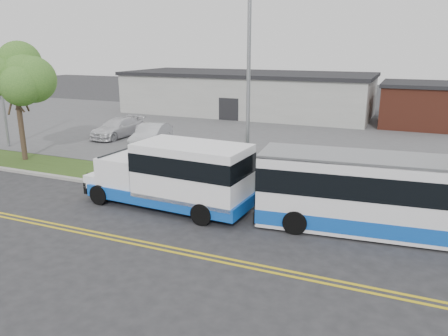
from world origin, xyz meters
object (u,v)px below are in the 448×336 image
at_px(streetlight_near, 248,85).
at_px(transit_bus, 402,197).
at_px(streetlight_far, 0,84).
at_px(shuttle_bus, 177,174).
at_px(parked_car_a, 151,135).
at_px(tree_west, 15,78).
at_px(pedestrian, 143,157).
at_px(parked_car_b, 118,128).

height_order(streetlight_near, transit_bus, streetlight_near).
height_order(streetlight_far, shuttle_bus, streetlight_far).
relative_size(streetlight_far, parked_car_a, 1.68).
relative_size(streetlight_near, shuttle_bus, 1.20).
distance_m(shuttle_bus, transit_bus, 9.16).
relative_size(streetlight_near, transit_bus, 0.86).
relative_size(streetlight_far, shuttle_bus, 1.01).
bearing_deg(parked_car_a, streetlight_near, -46.71).
distance_m(tree_west, streetlight_far, 4.62).
height_order(shuttle_bus, pedestrian, shuttle_bus).
bearing_deg(pedestrian, streetlight_far, -18.85).
xyz_separation_m(tree_west, streetlight_far, (-4.00, 2.22, -0.65)).
xyz_separation_m(transit_bus, parked_car_b, (-20.87, 10.66, -0.70)).
height_order(streetlight_near, parked_car_b, streetlight_near).
bearing_deg(parked_car_b, transit_bus, -23.26).
relative_size(streetlight_near, streetlight_far, 1.19).
distance_m(tree_west, shuttle_bus, 13.81).
distance_m(streetlight_near, streetlight_far, 19.20).
distance_m(tree_west, streetlight_near, 15.01).
height_order(tree_west, parked_car_a, tree_west).
bearing_deg(tree_west, streetlight_near, -1.80).
distance_m(tree_west, parked_car_b, 9.20).
height_order(parked_car_a, parked_car_b, parked_car_a).
height_order(tree_west, transit_bus, tree_west).
distance_m(parked_car_a, parked_car_b, 4.54).
height_order(pedestrian, parked_car_b, pedestrian).
bearing_deg(streetlight_far, parked_car_b, 48.67).
bearing_deg(tree_west, transit_bus, -6.74).
distance_m(tree_west, parked_car_a, 9.26).
bearing_deg(tree_west, pedestrian, 3.07).
distance_m(transit_bus, pedestrian, 13.90).
bearing_deg(parked_car_b, tree_west, -94.24).
relative_size(tree_west, streetlight_near, 0.73).
xyz_separation_m(tree_west, parked_car_a, (5.31, 6.28, -4.24)).
height_order(tree_west, streetlight_far, streetlight_far).
bearing_deg(transit_bus, streetlight_near, 157.60).
bearing_deg(streetlight_far, transit_bus, -10.49).
height_order(tree_west, pedestrian, tree_west).
bearing_deg(shuttle_bus, streetlight_near, 58.18).
bearing_deg(transit_bus, parked_car_a, 146.48).
bearing_deg(pedestrian, parked_car_b, -56.89).
bearing_deg(shuttle_bus, parked_car_b, 138.78).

